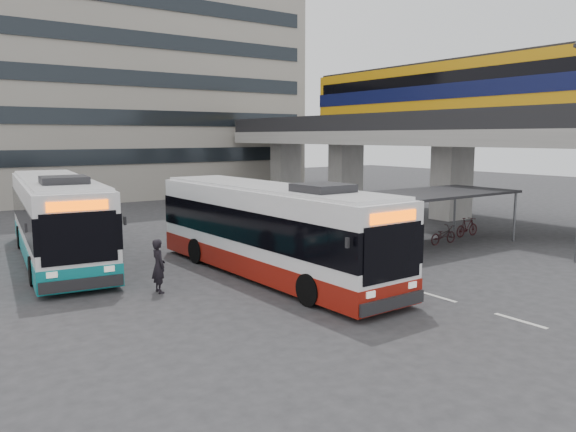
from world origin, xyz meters
TOP-DOWN VIEW (x-y plane):
  - ground at (0.00, 0.00)m, footprint 120.00×120.00m
  - viaduct at (17.00, 10.72)m, footprint 8.00×32.00m
  - bike_shelter at (8.45, 3.00)m, footprint 10.00×4.00m
  - office_block at (6.00, 36.00)m, footprint 30.00×15.00m
  - road_markings at (2.50, -3.00)m, footprint 0.15×7.60m
  - bus_main at (-0.34, 2.48)m, footprint 2.91×12.35m
  - bus_teal at (-6.10, 9.82)m, footprint 4.24×12.79m
  - pedestrian at (-4.63, 2.67)m, footprint 0.45×0.67m

SIDE VIEW (x-z plane):
  - ground at x=0.00m, z-range 0.00..0.00m
  - road_markings at x=2.50m, z-range 0.00..0.01m
  - pedestrian at x=-4.63m, z-range 0.00..1.80m
  - bike_shelter at x=8.45m, z-range 0.37..2.91m
  - bus_main at x=-0.34m, z-range -0.13..3.50m
  - bus_teal at x=-6.10m, z-range -0.13..3.58m
  - viaduct at x=17.00m, z-range 1.39..11.07m
  - office_block at x=6.00m, z-range 0.00..25.00m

